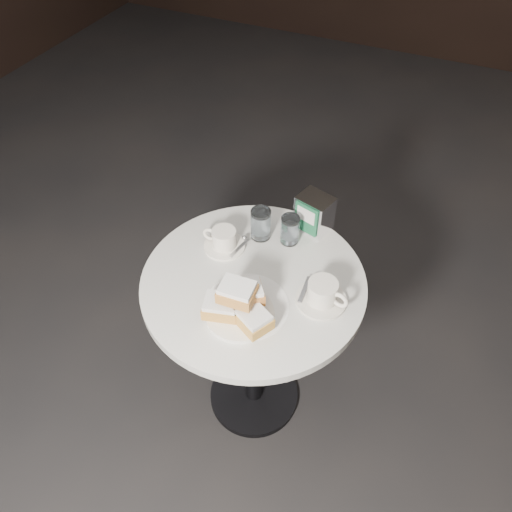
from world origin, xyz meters
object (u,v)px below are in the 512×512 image
object	(u,v)px
water_glass_left	(261,224)
water_glass_right	(290,230)
cafe_table	(254,318)
beignet_plate	(239,306)
napkin_dispenser	(314,213)
coffee_cup_right	(323,294)
coffee_cup_left	(224,240)

from	to	relation	value
water_glass_left	water_glass_right	world-z (taller)	water_glass_left
cafe_table	beignet_plate	xyz separation A→B (m)	(0.02, -0.14, 0.25)
water_glass_right	napkin_dispenser	size ratio (longest dim) A/B	0.76
beignet_plate	coffee_cup_right	bearing A→B (deg)	36.64
water_glass_right	napkin_dispenser	world-z (taller)	napkin_dispenser
coffee_cup_right	cafe_table	bearing A→B (deg)	-167.85
coffee_cup_right	water_glass_left	world-z (taller)	water_glass_left
coffee_cup_left	water_glass_left	size ratio (longest dim) A/B	1.36
cafe_table	coffee_cup_left	world-z (taller)	coffee_cup_left
coffee_cup_left	coffee_cup_right	bearing A→B (deg)	-16.73
beignet_plate	water_glass_right	xyz separation A→B (m)	(0.02, 0.35, 0.00)
coffee_cup_right	napkin_dispenser	size ratio (longest dim) A/B	1.37
water_glass_left	napkin_dispenser	xyz separation A→B (m)	(0.14, 0.11, 0.01)
cafe_table	napkin_dispenser	bearing A→B (deg)	73.45
cafe_table	water_glass_right	world-z (taller)	water_glass_right
coffee_cup_right	water_glass_right	xyz separation A→B (m)	(-0.18, 0.20, 0.01)
napkin_dispenser	coffee_cup_right	bearing A→B (deg)	-49.34
napkin_dispenser	beignet_plate	bearing A→B (deg)	-82.35
cafe_table	water_glass_left	distance (m)	0.32
cafe_table	coffee_cup_left	size ratio (longest dim) A/B	5.05
beignet_plate	napkin_dispenser	bearing A→B (deg)	81.40
coffee_cup_left	water_glass_right	bearing A→B (deg)	28.23
cafe_table	water_glass_right	size ratio (longest dim) A/B	7.46
beignet_plate	water_glass_right	size ratio (longest dim) A/B	2.22
coffee_cup_right	beignet_plate	bearing A→B (deg)	-132.22
beignet_plate	water_glass_right	bearing A→B (deg)	87.14
water_glass_left	napkin_dispenser	world-z (taller)	napkin_dispenser
water_glass_left	water_glass_right	xyz separation A→B (m)	(0.10, 0.02, -0.00)
cafe_table	beignet_plate	bearing A→B (deg)	-81.56
water_glass_right	napkin_dispenser	xyz separation A→B (m)	(0.05, 0.09, 0.02)
coffee_cup_left	coffee_cup_right	size ratio (longest dim) A/B	0.83
water_glass_left	cafe_table	bearing A→B (deg)	-72.99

